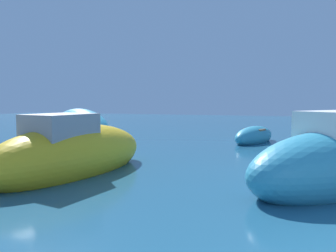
{
  "coord_description": "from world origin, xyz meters",
  "views": [
    {
      "loc": [
        -2.33,
        -3.73,
        2.06
      ],
      "look_at": [
        -7.24,
        11.5,
        0.78
      ],
      "focal_mm": 35.16,
      "sensor_mm": 36.0,
      "label": 1
    }
  ],
  "objects_px": {
    "moored_boat_6": "(72,154)",
    "moored_boat_4": "(335,163)",
    "moored_boat_1": "(254,136)",
    "moored_boat_2": "(80,128)"
  },
  "relations": [
    {
      "from": "moored_boat_6",
      "to": "moored_boat_4",
      "type": "bearing_deg",
      "value": -73.96
    },
    {
      "from": "moored_boat_2",
      "to": "moored_boat_6",
      "type": "distance_m",
      "value": 8.61
    },
    {
      "from": "moored_boat_2",
      "to": "moored_boat_4",
      "type": "height_order",
      "value": "moored_boat_4"
    },
    {
      "from": "moored_boat_2",
      "to": "moored_boat_6",
      "type": "xyz_separation_m",
      "value": [
        4.5,
        -7.34,
        -0.02
      ]
    },
    {
      "from": "moored_boat_1",
      "to": "moored_boat_2",
      "type": "height_order",
      "value": "moored_boat_2"
    },
    {
      "from": "moored_boat_1",
      "to": "moored_boat_4",
      "type": "relative_size",
      "value": 0.67
    },
    {
      "from": "moored_boat_1",
      "to": "moored_boat_6",
      "type": "relative_size",
      "value": 0.59
    },
    {
      "from": "moored_boat_2",
      "to": "moored_boat_6",
      "type": "height_order",
      "value": "moored_boat_6"
    },
    {
      "from": "moored_boat_2",
      "to": "moored_boat_4",
      "type": "xyz_separation_m",
      "value": [
        11.27,
        -6.83,
        0.02
      ]
    },
    {
      "from": "moored_boat_4",
      "to": "moored_boat_2",
      "type": "bearing_deg",
      "value": -79.19
    }
  ]
}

